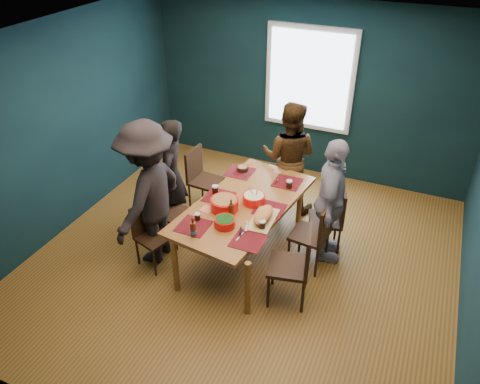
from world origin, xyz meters
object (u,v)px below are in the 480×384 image
object	(u,v)px
chair_left_far	(200,174)
chair_right_near	(298,261)
bowl_salad	(224,204)
person_near_left	(149,194)
person_right	(331,202)
bowl_herbs	(225,222)
chair_right_far	(333,214)
chair_left_near	(149,230)
cutting_board	(263,216)
bowl_dumpling	(254,198)
chair_right_mid	(317,231)
person_far_left	(171,176)
chair_left_mid	(170,206)
dining_table	(244,208)
person_back	(289,157)

from	to	relation	value
chair_left_far	chair_right_near	size ratio (longest dim) A/B	0.93
bowl_salad	person_near_left	bearing A→B (deg)	-162.00
person_right	bowl_herbs	bearing A→B (deg)	121.04
chair_right_far	chair_right_near	size ratio (longest dim) A/B	0.92
chair_left_near	chair_right_near	distance (m)	1.83
cutting_board	chair_right_near	bearing A→B (deg)	-31.07
bowl_dumpling	bowl_herbs	size ratio (longest dim) A/B	1.13
chair_left_far	chair_left_near	distance (m)	1.33
chair_right_mid	chair_right_near	world-z (taller)	chair_right_near
bowl_herbs	person_far_left	bearing A→B (deg)	147.63
person_near_left	chair_right_near	bearing A→B (deg)	89.37
bowl_dumpling	bowl_salad	bearing A→B (deg)	-135.98
chair_left_near	person_near_left	world-z (taller)	person_near_left
chair_left_mid	chair_right_near	distance (m)	1.90
person_near_left	bowl_salad	distance (m)	0.89
dining_table	chair_right_near	bearing A→B (deg)	-23.39
chair_left_far	bowl_salad	world-z (taller)	chair_left_far
chair_left_far	chair_left_mid	size ratio (longest dim) A/B	1.06
chair_left_near	bowl_dumpling	distance (m)	1.30
person_far_left	person_right	xyz separation A→B (m)	(2.06, 0.18, 0.03)
dining_table	bowl_herbs	world-z (taller)	bowl_herbs
person_right	bowl_herbs	world-z (taller)	person_right
cutting_board	bowl_herbs	bearing A→B (deg)	-145.56
chair_right_mid	cutting_board	size ratio (longest dim) A/B	1.48
chair_left_near	chair_right_near	world-z (taller)	chair_right_near
person_near_left	chair_left_near	bearing A→B (deg)	14.16
person_back	person_right	xyz separation A→B (m)	(0.80, -0.86, 0.00)
chair_left_far	person_near_left	distance (m)	1.28
chair_left_mid	bowl_salad	bearing A→B (deg)	6.33
chair_left_mid	person_near_left	world-z (taller)	person_near_left
chair_right_far	chair_right_near	xyz separation A→B (m)	(-0.13, -1.06, 0.05)
chair_left_mid	person_near_left	xyz separation A→B (m)	(-0.00, -0.41, 0.42)
chair_left_mid	chair_right_far	world-z (taller)	chair_right_far
person_near_left	bowl_herbs	world-z (taller)	person_near_left
chair_left_far	bowl_dumpling	bearing A→B (deg)	-28.64
chair_left_far	chair_right_mid	bearing A→B (deg)	-14.99
chair_right_near	person_right	distance (m)	0.92
dining_table	person_near_left	world-z (taller)	person_near_left
person_right	bowl_herbs	distance (m)	1.30
chair_right_near	bowl_dumpling	xyz separation A→B (m)	(-0.74, 0.57, 0.26)
dining_table	person_right	size ratio (longest dim) A/B	1.31
chair_right_far	person_near_left	world-z (taller)	person_near_left
chair_right_far	person_far_left	size ratio (longest dim) A/B	0.57
person_back	chair_right_far	bearing A→B (deg)	135.64
person_right	bowl_dumpling	xyz separation A→B (m)	(-0.85, -0.31, 0.01)
person_back	cutting_board	bearing A→B (deg)	92.70
chair_left_far	chair_left_mid	xyz separation A→B (m)	(-0.02, -0.81, -0.03)
chair_right_near	bowl_salad	size ratio (longest dim) A/B	2.90
bowl_herbs	bowl_salad	bearing A→B (deg)	115.86
chair_left_near	person_back	size ratio (longest dim) A/B	0.51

